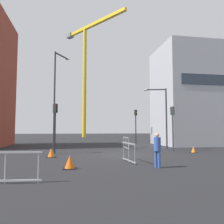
{
  "coord_description": "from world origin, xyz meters",
  "views": [
    {
      "loc": [
        -3.35,
        -16.06,
        1.84
      ],
      "look_at": [
        0.0,
        3.54,
        3.36
      ],
      "focal_mm": 36.09,
      "sensor_mm": 36.0,
      "label": 1
    }
  ],
  "objects_px": {
    "traffic_light_median": "(55,120)",
    "traffic_cone_striped": "(194,150)",
    "pedestrian_walking": "(157,147)",
    "traffic_cone_on_verge": "(51,153)",
    "traffic_light_near": "(173,121)",
    "traffic_cone_by_barrier": "(70,162)",
    "streetlamp_tall": "(56,92)",
    "traffic_light_island": "(136,121)",
    "construction_crane": "(86,62)",
    "streetlamp_short": "(163,111)"
  },
  "relations": [
    {
      "from": "traffic_light_near",
      "to": "streetlamp_short",
      "type": "bearing_deg",
      "value": 94.57
    },
    {
      "from": "traffic_cone_on_verge",
      "to": "traffic_cone_striped",
      "type": "distance_m",
      "value": 10.76
    },
    {
      "from": "traffic_light_island",
      "to": "streetlamp_tall",
      "type": "bearing_deg",
      "value": -143.99
    },
    {
      "from": "streetlamp_tall",
      "to": "pedestrian_walking",
      "type": "relative_size",
      "value": 5.32
    },
    {
      "from": "streetlamp_tall",
      "to": "traffic_cone_by_barrier",
      "type": "height_order",
      "value": "streetlamp_tall"
    },
    {
      "from": "traffic_light_median",
      "to": "traffic_light_island",
      "type": "distance_m",
      "value": 13.45
    },
    {
      "from": "pedestrian_walking",
      "to": "traffic_cone_by_barrier",
      "type": "relative_size",
      "value": 2.64
    },
    {
      "from": "pedestrian_walking",
      "to": "traffic_cone_by_barrier",
      "type": "bearing_deg",
      "value": 173.9
    },
    {
      "from": "pedestrian_walking",
      "to": "traffic_cone_on_verge",
      "type": "xyz_separation_m",
      "value": [
        -5.41,
        5.01,
        -0.69
      ]
    },
    {
      "from": "streetlamp_short",
      "to": "pedestrian_walking",
      "type": "xyz_separation_m",
      "value": [
        -4.16,
        -9.35,
        -2.52
      ]
    },
    {
      "from": "construction_crane",
      "to": "traffic_cone_striped",
      "type": "xyz_separation_m",
      "value": [
        6.53,
        -36.49,
        -17.52
      ]
    },
    {
      "from": "traffic_light_near",
      "to": "pedestrian_walking",
      "type": "distance_m",
      "value": 8.84
    },
    {
      "from": "traffic_cone_on_verge",
      "to": "construction_crane",
      "type": "bearing_deg",
      "value": 83.64
    },
    {
      "from": "traffic_light_near",
      "to": "traffic_cone_by_barrier",
      "type": "height_order",
      "value": "traffic_light_near"
    },
    {
      "from": "streetlamp_tall",
      "to": "construction_crane",
      "type": "bearing_deg",
      "value": 82.35
    },
    {
      "from": "traffic_light_near",
      "to": "pedestrian_walking",
      "type": "height_order",
      "value": "traffic_light_near"
    },
    {
      "from": "construction_crane",
      "to": "traffic_cone_striped",
      "type": "height_order",
      "value": "construction_crane"
    },
    {
      "from": "traffic_light_near",
      "to": "traffic_cone_on_verge",
      "type": "bearing_deg",
      "value": -165.3
    },
    {
      "from": "traffic_cone_on_verge",
      "to": "traffic_cone_striped",
      "type": "height_order",
      "value": "traffic_cone_on_verge"
    },
    {
      "from": "traffic_cone_striped",
      "to": "traffic_cone_by_barrier",
      "type": "height_order",
      "value": "traffic_cone_by_barrier"
    },
    {
      "from": "construction_crane",
      "to": "streetlamp_tall",
      "type": "relative_size",
      "value": 3.03
    },
    {
      "from": "traffic_light_median",
      "to": "traffic_light_near",
      "type": "height_order",
      "value": "traffic_light_median"
    },
    {
      "from": "traffic_light_near",
      "to": "traffic_cone_by_barrier",
      "type": "xyz_separation_m",
      "value": [
        -8.45,
        -7.12,
        -2.24
      ]
    },
    {
      "from": "streetlamp_tall",
      "to": "traffic_cone_on_verge",
      "type": "height_order",
      "value": "streetlamp_tall"
    },
    {
      "from": "traffic_cone_striped",
      "to": "traffic_cone_by_barrier",
      "type": "distance_m",
      "value": 10.98
    },
    {
      "from": "traffic_light_median",
      "to": "traffic_light_near",
      "type": "relative_size",
      "value": 1.01
    },
    {
      "from": "traffic_cone_by_barrier",
      "to": "streetlamp_tall",
      "type": "bearing_deg",
      "value": 98.24
    },
    {
      "from": "traffic_cone_striped",
      "to": "streetlamp_short",
      "type": "bearing_deg",
      "value": 108.97
    },
    {
      "from": "traffic_light_median",
      "to": "pedestrian_walking",
      "type": "bearing_deg",
      "value": -53.22
    },
    {
      "from": "traffic_light_median",
      "to": "traffic_cone_by_barrier",
      "type": "distance_m",
      "value": 7.22
    },
    {
      "from": "traffic_cone_striped",
      "to": "streetlamp_tall",
      "type": "bearing_deg",
      "value": 158.71
    },
    {
      "from": "traffic_cone_striped",
      "to": "pedestrian_walking",
      "type": "bearing_deg",
      "value": -131.22
    },
    {
      "from": "traffic_light_median",
      "to": "traffic_cone_on_verge",
      "type": "distance_m",
      "value": 3.15
    },
    {
      "from": "traffic_cone_on_verge",
      "to": "traffic_cone_striped",
      "type": "bearing_deg",
      "value": 5.54
    },
    {
      "from": "traffic_cone_on_verge",
      "to": "traffic_cone_striped",
      "type": "relative_size",
      "value": 1.22
    },
    {
      "from": "traffic_cone_on_verge",
      "to": "traffic_cone_by_barrier",
      "type": "bearing_deg",
      "value": -74.44
    },
    {
      "from": "traffic_light_near",
      "to": "pedestrian_walking",
      "type": "relative_size",
      "value": 2.25
    },
    {
      "from": "construction_crane",
      "to": "pedestrian_walking",
      "type": "bearing_deg",
      "value": -88.34
    },
    {
      "from": "pedestrian_walking",
      "to": "construction_crane",
      "type": "bearing_deg",
      "value": 91.66
    },
    {
      "from": "streetlamp_short",
      "to": "traffic_cone_on_verge",
      "type": "bearing_deg",
      "value": -155.63
    },
    {
      "from": "traffic_light_median",
      "to": "traffic_light_island",
      "type": "bearing_deg",
      "value": 47.24
    },
    {
      "from": "streetlamp_short",
      "to": "traffic_light_median",
      "type": "bearing_deg",
      "value": -167.22
    },
    {
      "from": "streetlamp_tall",
      "to": "traffic_light_island",
      "type": "relative_size",
      "value": 2.06
    },
    {
      "from": "traffic_cone_striped",
      "to": "traffic_light_near",
      "type": "bearing_deg",
      "value": 123.25
    },
    {
      "from": "traffic_light_median",
      "to": "traffic_light_near",
      "type": "bearing_deg",
      "value": 2.21
    },
    {
      "from": "traffic_light_island",
      "to": "pedestrian_walking",
      "type": "height_order",
      "value": "traffic_light_island"
    },
    {
      "from": "traffic_light_median",
      "to": "traffic_cone_striped",
      "type": "distance_m",
      "value": 10.98
    },
    {
      "from": "traffic_cone_on_verge",
      "to": "traffic_cone_striped",
      "type": "xyz_separation_m",
      "value": [
        10.71,
        1.04,
        -0.05
      ]
    },
    {
      "from": "traffic_light_island",
      "to": "traffic_cone_by_barrier",
      "type": "relative_size",
      "value": 6.79
    },
    {
      "from": "streetlamp_tall",
      "to": "traffic_light_island",
      "type": "xyz_separation_m",
      "value": [
        9.32,
        6.78,
        -2.32
      ]
    }
  ]
}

